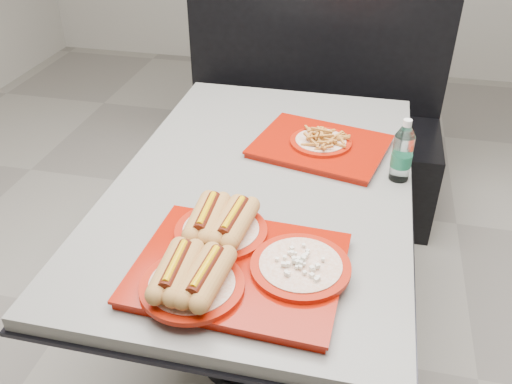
% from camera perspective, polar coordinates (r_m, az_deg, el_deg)
% --- Properties ---
extents(ground, '(6.00, 6.00, 0.00)m').
position_cam_1_polar(ground, '(2.19, 0.67, -15.45)').
color(ground, gray).
rests_on(ground, ground).
extents(diner_table, '(0.92, 1.42, 0.75)m').
position_cam_1_polar(diner_table, '(1.78, 0.79, -3.06)').
color(diner_table, black).
rests_on(diner_table, ground).
extents(booth_bench, '(1.30, 0.57, 1.35)m').
position_cam_1_polar(booth_bench, '(2.81, 5.47, 7.04)').
color(booth_bench, black).
rests_on(booth_bench, ground).
extents(tray_near, '(0.53, 0.45, 0.11)m').
position_cam_1_polar(tray_near, '(1.32, -2.64, -7.03)').
color(tray_near, '#8F1003').
rests_on(tray_near, diner_table).
extents(tray_far, '(0.49, 0.42, 0.08)m').
position_cam_1_polar(tray_far, '(1.85, 6.82, 5.12)').
color(tray_far, '#8F1003').
rests_on(tray_far, diner_table).
extents(water_bottle, '(0.06, 0.06, 0.20)m').
position_cam_1_polar(water_bottle, '(1.71, 15.14, 3.89)').
color(water_bottle, silver).
rests_on(water_bottle, diner_table).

